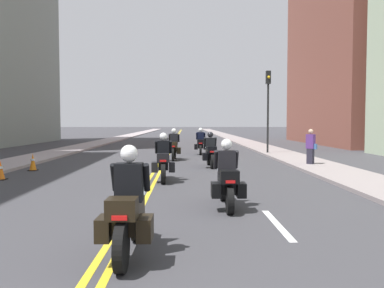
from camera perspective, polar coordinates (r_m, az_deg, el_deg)
The scene contains 16 objects.
ground_plane at distance 47.82m, azimuth -2.32°, elevation 0.66°, with size 264.00×264.00×0.00m, color #38373C.
sidewalk_left at distance 48.49m, azimuth -10.63°, elevation 0.72°, with size 2.33×144.00×0.12m, color #9C8F92.
sidewalk_right at distance 48.16m, azimuth 6.05°, elevation 0.74°, with size 2.33×144.00×0.12m, color gray.
centreline_yellow_inner at distance 47.82m, azimuth -2.46°, elevation 0.67°, with size 0.12×132.00×0.01m, color yellow.
centreline_yellow_outer at distance 47.81m, azimuth -2.17°, elevation 0.67°, with size 0.12×132.00×0.01m, color yellow.
lane_dashes_white at distance 28.89m, azimuth 2.59°, elevation -0.88°, with size 0.14×56.40×0.01m.
motorcycle_0 at distance 6.09m, azimuth -8.89°, elevation -9.47°, with size 0.77×2.15×1.65m.
motorcycle_1 at distance 9.42m, azimuth 4.91°, elevation -5.15°, with size 0.76×2.13×1.60m.
motorcycle_2 at distance 13.69m, azimuth -4.03°, elevation -2.51°, with size 0.78×2.16×1.63m.
motorcycle_3 at distance 17.98m, azimuth 2.62°, elevation -1.22°, with size 0.78×2.15×1.57m.
motorcycle_4 at distance 21.41m, azimuth -2.56°, elevation -0.44°, with size 0.78×2.13×1.66m.
motorcycle_5 at distance 25.21m, azimuth 1.22°, elevation 0.04°, with size 0.78×2.12×1.65m.
traffic_cone_1 at distance 15.50m, azimuth -25.27°, elevation -3.34°, with size 0.36×0.36×0.68m.
traffic_cone_2 at distance 17.91m, azimuth -21.41°, elevation -2.37°, with size 0.35×0.35×0.72m.
traffic_light_near at distance 25.63m, azimuth 10.62°, elevation 6.44°, with size 0.28×0.38×5.15m.
pedestrian_0 at distance 18.93m, azimuth 16.30°, elevation -0.44°, with size 0.45×0.46×1.68m.
Camera 1 is at (1.14, 0.24, 1.98)m, focal length 38.04 mm.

